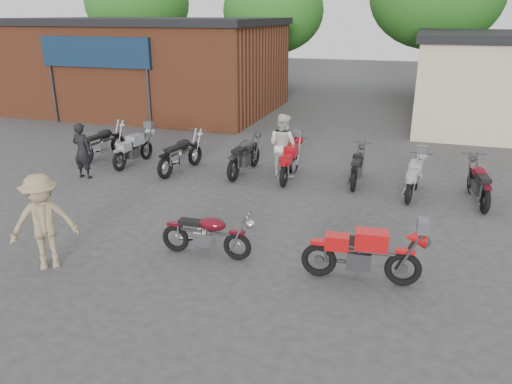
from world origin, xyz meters
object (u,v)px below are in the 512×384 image
(vintage_motorcycle, at_px, (207,232))
(row_bike_1, at_px, (134,147))
(row_bike_6, at_px, (415,176))
(person_dark, at_px, (82,151))
(sportbike, at_px, (364,251))
(row_bike_2, at_px, (181,152))
(row_bike_7, at_px, (479,180))
(row_bike_0, at_px, (103,141))
(person_tan, at_px, (43,222))
(row_bike_5, at_px, (357,164))
(row_bike_4, at_px, (290,159))
(person_light, at_px, (283,145))
(row_bike_3, at_px, (245,153))
(helmet, at_px, (207,241))

(vintage_motorcycle, distance_m, row_bike_1, 6.88)
(row_bike_1, xyz_separation_m, row_bike_6, (8.39, -0.27, -0.03))
(person_dark, xyz_separation_m, row_bike_1, (0.67, 1.61, -0.25))
(sportbike, relative_size, row_bike_2, 0.97)
(person_dark, distance_m, row_bike_7, 10.68)
(row_bike_0, bearing_deg, row_bike_6, -85.40)
(person_tan, bearing_deg, row_bike_2, 52.45)
(person_dark, bearing_deg, row_bike_5, -163.47)
(row_bike_4, relative_size, row_bike_6, 1.09)
(row_bike_0, height_order, row_bike_1, row_bike_0)
(person_light, relative_size, row_bike_3, 0.85)
(row_bike_3, bearing_deg, row_bike_6, -91.47)
(row_bike_7, bearing_deg, row_bike_6, 82.10)
(row_bike_0, distance_m, row_bike_7, 11.22)
(row_bike_2, height_order, row_bike_4, row_bike_2)
(helmet, height_order, row_bike_6, row_bike_6)
(person_light, bearing_deg, row_bike_6, -164.59)
(person_dark, distance_m, row_bike_5, 7.77)
(helmet, xyz_separation_m, row_bike_2, (-2.73, 4.47, 0.49))
(person_tan, bearing_deg, sportbike, -27.38)
(row_bike_3, bearing_deg, row_bike_2, 106.27)
(row_bike_1, relative_size, row_bike_5, 1.02)
(row_bike_5, bearing_deg, sportbike, -172.25)
(sportbike, distance_m, row_bike_6, 4.92)
(person_tan, xyz_separation_m, row_bike_1, (-2.00, 6.40, -0.36))
(vintage_motorcycle, height_order, row_bike_3, row_bike_3)
(person_light, bearing_deg, row_bike_3, 31.97)
(row_bike_2, xyz_separation_m, row_bike_4, (3.25, 0.32, -0.03))
(person_tan, height_order, row_bike_0, person_tan)
(person_tan, bearing_deg, row_bike_5, 14.00)
(person_tan, height_order, row_bike_5, person_tan)
(row_bike_1, bearing_deg, row_bike_5, -82.48)
(sportbike, relative_size, person_tan, 1.10)
(person_dark, height_order, row_bike_3, person_dark)
(person_dark, distance_m, row_bike_4, 5.92)
(row_bike_6, bearing_deg, vintage_motorcycle, 150.34)
(person_tan, xyz_separation_m, row_bike_6, (6.38, 6.13, -0.38))
(vintage_motorcycle, bearing_deg, row_bike_4, 84.91)
(row_bike_7, bearing_deg, row_bike_0, 79.84)
(helmet, distance_m, row_bike_1, 6.47)
(row_bike_2, height_order, row_bike_3, row_bike_3)
(helmet, xyz_separation_m, person_tan, (-2.45, -1.73, 0.79))
(row_bike_0, relative_size, row_bike_1, 1.08)
(row_bike_0, bearing_deg, person_dark, -153.94)
(row_bike_1, height_order, row_bike_2, row_bike_2)
(helmet, distance_m, person_light, 5.08)
(vintage_motorcycle, height_order, sportbike, sportbike)
(sportbike, distance_m, row_bike_5, 5.48)
(row_bike_3, bearing_deg, row_bike_4, -89.26)
(sportbike, relative_size, row_bike_4, 1.01)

